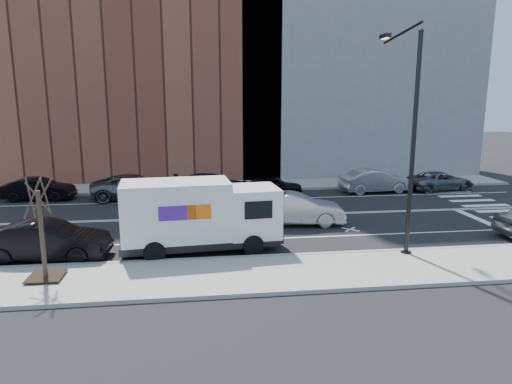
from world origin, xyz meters
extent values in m
plane|color=black|center=(0.00, 0.00, 0.00)|extent=(120.00, 120.00, 0.00)
cube|color=gray|center=(0.00, -8.80, 0.07)|extent=(44.00, 3.60, 0.15)
cube|color=gray|center=(0.00, 8.80, 0.07)|extent=(44.00, 3.60, 0.15)
cube|color=gray|center=(0.00, -7.00, 0.08)|extent=(44.00, 0.25, 0.17)
cube|color=gray|center=(0.00, 7.00, 0.08)|extent=(44.00, 0.25, 0.17)
cube|color=brown|center=(-8.00, 15.60, 11.00)|extent=(26.00, 10.00, 22.00)
cube|color=slate|center=(12.00, 15.60, 13.00)|extent=(20.00, 10.00, 26.00)
cylinder|color=black|center=(7.00, -7.40, 4.50)|extent=(0.18, 0.18, 9.00)
cylinder|color=black|center=(7.00, -7.40, 0.10)|extent=(0.44, 0.44, 0.20)
sphere|color=black|center=(7.00, -7.40, 8.95)|extent=(0.20, 0.20, 0.20)
cylinder|color=black|center=(7.00, -5.70, 9.10)|extent=(0.11, 3.49, 0.48)
cube|color=black|center=(7.00, -4.00, 9.20)|extent=(0.25, 0.80, 0.18)
cube|color=#FFF2CC|center=(7.00, -4.00, 9.10)|extent=(0.18, 0.55, 0.03)
cube|color=black|center=(-7.00, -8.40, 0.23)|extent=(1.20, 1.20, 0.04)
cylinder|color=#382B1E|center=(-7.00, -8.40, 1.75)|extent=(0.16, 0.16, 3.20)
cylinder|color=#382B1E|center=(-6.75, -8.40, 3.15)|extent=(0.06, 0.80, 1.44)
cylinder|color=#382B1E|center=(-6.92, -8.16, 3.15)|extent=(0.81, 0.31, 1.19)
cylinder|color=#382B1E|center=(-7.20, -8.25, 3.15)|extent=(0.58, 0.76, 1.50)
cylinder|color=#382B1E|center=(-7.20, -8.55, 3.15)|extent=(0.47, 0.61, 1.37)
cylinder|color=#382B1E|center=(-6.92, -8.64, 3.15)|extent=(0.72, 0.29, 1.13)
cube|color=black|center=(-1.52, -5.60, 0.48)|extent=(6.75, 2.79, 0.32)
cube|color=silver|center=(0.81, -5.40, 1.64)|extent=(2.31, 2.46, 2.12)
cube|color=black|center=(1.89, -5.30, 1.96)|extent=(0.23, 1.96, 1.01)
cube|color=black|center=(0.91, -6.55, 1.96)|extent=(1.17, 0.14, 0.74)
cube|color=black|center=(0.71, -4.25, 1.96)|extent=(1.17, 0.14, 0.74)
cube|color=black|center=(1.85, -5.31, 0.58)|extent=(0.34, 2.13, 0.37)
cube|color=silver|center=(-2.47, -5.68, 1.86)|extent=(4.64, 2.71, 2.44)
cube|color=#47198C|center=(-2.36, -6.87, 2.02)|extent=(1.48, 0.15, 0.58)
cube|color=orange|center=(-1.52, -6.79, 2.02)|extent=(0.95, 0.10, 0.58)
cube|color=#47198C|center=(-2.57, -4.50, 2.02)|extent=(1.48, 0.15, 0.58)
cube|color=orange|center=(-1.72, -4.43, 2.02)|extent=(0.95, 0.10, 0.58)
cylinder|color=black|center=(0.69, -6.47, 0.45)|extent=(0.91, 0.37, 0.89)
cylinder|color=black|center=(0.51, -4.36, 0.45)|extent=(0.91, 0.37, 0.89)
cylinder|color=black|center=(-3.33, -6.82, 0.45)|extent=(0.91, 0.37, 0.89)
cylinder|color=black|center=(-3.51, -4.71, 0.45)|extent=(0.91, 0.37, 0.89)
imported|color=black|center=(-11.74, 5.85, 0.73)|extent=(4.49, 1.77, 1.45)
imported|color=#515359|center=(-5.60, 5.59, 0.79)|extent=(5.98, 3.37, 1.58)
imported|color=#161D50|center=(-0.61, 5.96, 0.74)|extent=(5.21, 2.38, 1.48)
imported|color=black|center=(3.44, 5.31, 0.70)|extent=(4.17, 1.88, 1.39)
imported|color=#97989C|center=(10.79, 5.46, 0.81)|extent=(5.06, 2.14, 1.62)
imported|color=#565A5F|center=(15.71, 5.66, 0.66)|extent=(5.02, 2.81, 1.33)
imported|color=#AEAEB3|center=(3.46, -2.01, 0.83)|extent=(5.15, 2.20, 1.65)
imported|color=black|center=(-7.66, -5.96, 0.81)|extent=(5.00, 1.99, 1.62)
camera|label=1|loc=(-1.53, -24.55, 6.44)|focal=32.00mm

